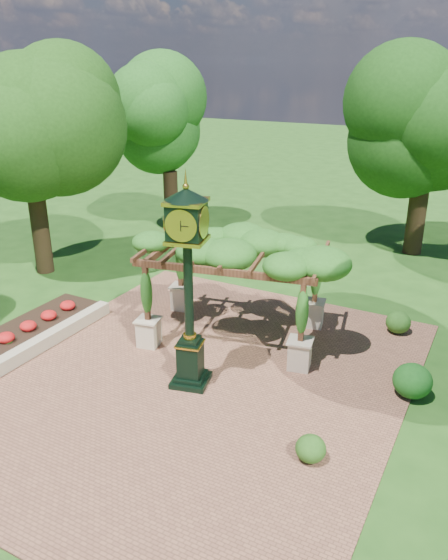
% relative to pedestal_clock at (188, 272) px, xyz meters
% --- Properties ---
extents(ground, '(120.00, 120.00, 0.00)m').
position_rel_pedestal_clock_xyz_m(ground, '(0.01, -0.76, -3.01)').
color(ground, '#1E4714').
rests_on(ground, ground).
extents(brick_plaza, '(10.00, 12.00, 0.04)m').
position_rel_pedestal_clock_xyz_m(brick_plaza, '(0.01, 0.24, -2.99)').
color(brick_plaza, brown).
rests_on(brick_plaza, ground).
extents(border_wall, '(0.35, 5.00, 0.40)m').
position_rel_pedestal_clock_xyz_m(border_wall, '(-4.59, -0.26, -2.81)').
color(border_wall, '#C6B793').
rests_on(border_wall, ground).
extents(flower_bed, '(1.50, 5.00, 0.36)m').
position_rel_pedestal_clock_xyz_m(flower_bed, '(-5.49, -0.26, -2.83)').
color(flower_bed, red).
rests_on(flower_bed, ground).
extents(pedestal_clock, '(1.20, 1.20, 5.04)m').
position_rel_pedestal_clock_xyz_m(pedestal_clock, '(0.00, 0.00, 0.00)').
color(pedestal_clock, black).
rests_on(pedestal_clock, brick_plaza).
extents(pergola, '(5.47, 4.02, 3.12)m').
position_rel_pedestal_clock_xyz_m(pergola, '(-0.22, 2.80, -0.44)').
color(pergola, beige).
rests_on(pergola, brick_plaza).
extents(sundial, '(0.60, 0.60, 0.86)m').
position_rel_pedestal_clock_xyz_m(sundial, '(0.26, 7.66, -2.63)').
color(sundial, gray).
rests_on(sundial, ground).
extents(shrub_front, '(0.65, 0.65, 0.56)m').
position_rel_pedestal_clock_xyz_m(shrub_front, '(3.61, -1.30, -2.69)').
color(shrub_front, '#244E16').
rests_on(shrub_front, brick_plaza).
extents(shrub_mid, '(1.06, 1.06, 0.84)m').
position_rel_pedestal_clock_xyz_m(shrub_mid, '(4.97, 2.00, -2.55)').
color(shrub_mid, '#174F16').
rests_on(shrub_mid, brick_plaza).
extents(shrub_back, '(0.91, 0.91, 0.65)m').
position_rel_pedestal_clock_xyz_m(shrub_back, '(3.98, 5.23, -2.65)').
color(shrub_back, '#285518').
rests_on(shrub_back, brick_plaza).
extents(tree_west_near, '(4.47, 4.47, 7.60)m').
position_rel_pedestal_clock_xyz_m(tree_west_near, '(-9.06, 4.11, 2.21)').
color(tree_west_near, '#352615').
rests_on(tree_west_near, ground).
extents(tree_west_far, '(3.96, 3.96, 7.30)m').
position_rel_pedestal_clock_xyz_m(tree_west_far, '(-7.71, 10.91, 1.99)').
color(tree_west_far, black).
rests_on(tree_west_far, ground).
extents(tree_north, '(5.05, 5.05, 8.05)m').
position_rel_pedestal_clock_xyz_m(tree_north, '(2.96, 13.03, 2.52)').
color(tree_north, '#312213').
rests_on(tree_north, ground).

